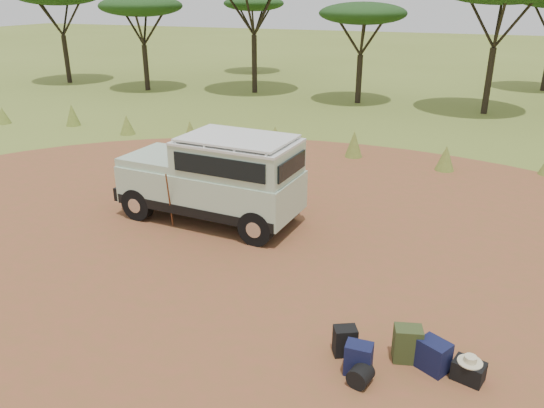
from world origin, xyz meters
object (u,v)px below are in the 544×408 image
(backpack_olive, at_px, (407,344))
(safari_vehicle, at_px, (216,180))
(walking_staff, at_px, (170,201))
(duffel_navy, at_px, (434,356))
(backpack_black, at_px, (345,341))
(hard_case, at_px, (468,371))
(backpack_navy, at_px, (358,359))

(backpack_olive, bearing_deg, safari_vehicle, 128.94)
(walking_staff, relative_size, duffel_navy, 3.08)
(backpack_black, distance_m, backpack_olive, 0.93)
(hard_case, bearing_deg, duffel_navy, -169.91)
(backpack_navy, height_order, duffel_navy, backpack_navy)
(hard_case, bearing_deg, walking_staff, 172.06)
(hard_case, bearing_deg, backpack_olive, -172.59)
(walking_staff, height_order, hard_case, walking_staff)
(walking_staff, distance_m, duffel_navy, 6.92)
(walking_staff, relative_size, backpack_black, 3.17)
(safari_vehicle, distance_m, backpack_olive, 6.34)
(backpack_black, distance_m, hard_case, 1.81)
(backpack_black, xyz_separation_m, backpack_olive, (0.91, 0.20, 0.05))
(backpack_black, xyz_separation_m, backpack_navy, (0.29, -0.37, 0.02))
(duffel_navy, bearing_deg, backpack_navy, -125.54)
(safari_vehicle, height_order, backpack_navy, safari_vehicle)
(safari_vehicle, bearing_deg, hard_case, -28.41)
(walking_staff, height_order, backpack_black, walking_staff)
(duffel_navy, bearing_deg, backpack_black, -146.21)
(backpack_olive, xyz_separation_m, duffel_navy, (0.40, -0.08, -0.04))
(hard_case, bearing_deg, safari_vehicle, 163.17)
(backpack_black, bearing_deg, hard_case, -24.97)
(walking_staff, distance_m, backpack_navy, 6.27)
(safari_vehicle, distance_m, backpack_black, 5.78)
(safari_vehicle, height_order, duffel_navy, safari_vehicle)
(safari_vehicle, bearing_deg, backpack_navy, -39.45)
(backpack_navy, bearing_deg, backpack_black, 126.48)
(walking_staff, xyz_separation_m, duffel_navy, (6.25, -2.93, -0.48))
(safari_vehicle, relative_size, hard_case, 10.65)
(backpack_navy, relative_size, backpack_olive, 0.88)
(walking_staff, bearing_deg, backpack_olive, -48.67)
(duffel_navy, distance_m, hard_case, 0.51)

